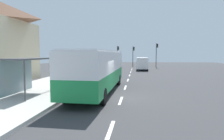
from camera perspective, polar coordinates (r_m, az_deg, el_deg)
The scene contains 21 objects.
ground_plane at distance 27.61m, azimuth 4.52°, elevation -1.60°, with size 56.00×92.00×0.04m, color #38383A.
sidewalk_platform at distance 17.45m, azimuth -19.04°, elevation -5.10°, with size 6.20×30.00×0.18m, color beige.
lane_stripe_seg_0 at distance 8.05m, azimuth -0.52°, elevation -16.90°, with size 0.16×2.20×0.01m, color silver.
lane_stripe_seg_1 at distance 12.81m, azimuth 2.50°, elevation -8.72°, with size 0.16×2.20×0.01m, color silver.
lane_stripe_seg_2 at distance 17.70m, azimuth 3.82°, elevation -5.00°, with size 0.16×2.20×0.01m, color silver.
lane_stripe_seg_3 at distance 22.64m, azimuth 4.56°, elevation -2.90°, with size 0.16×2.20×0.01m, color silver.
lane_stripe_seg_4 at distance 27.60m, azimuth 5.03°, elevation -1.55°, with size 0.16×2.20×0.01m, color silver.
lane_stripe_seg_5 at distance 32.57m, azimuth 5.36°, elevation -0.61°, with size 0.16×2.20×0.01m, color silver.
lane_stripe_seg_6 at distance 37.55m, azimuth 5.60°, elevation 0.08°, with size 0.16×2.20×0.01m, color silver.
lane_stripe_seg_7 at distance 42.54m, azimuth 5.79°, elevation 0.60°, with size 0.16×2.20×0.01m, color silver.
bus at distance 15.29m, azimuth -4.04°, elevation 0.42°, with size 2.77×11.07×3.21m.
white_van at distance 36.97m, azimuth 8.62°, elevation 2.05°, with size 2.05×5.21×2.30m.
sedan_near at distance 46.10m, azimuth 8.46°, elevation 1.86°, with size 1.95×4.45×1.52m.
sedan_far at distance 52.83m, azimuth 8.29°, elevation 2.21°, with size 1.96×4.46×1.52m.
recycling_bin_red at distance 16.09m, azimuth -12.76°, elevation -3.73°, with size 0.52×0.52×0.95m, color red.
recycling_bin_yellow at distance 16.74m, azimuth -11.95°, elevation -3.40°, with size 0.52×0.52×0.95m, color yellow.
recycling_bin_blue at distance 17.40m, azimuth -11.19°, elevation -3.09°, with size 0.52×0.52×0.95m, color blue.
traffic_light_near_side at distance 44.66m, azimuth 12.66°, elevation 5.17°, with size 0.49×0.28×5.26m.
traffic_light_far_side at distance 45.46m, azimuth 1.67°, elevation 4.86°, with size 0.49×0.28×4.73m.
traffic_light_median at distance 46.06m, azimuth 6.12°, elevation 4.77°, with size 0.49×0.28×4.65m.
bus_shelter at distance 14.87m, azimuth -23.90°, elevation 0.90°, with size 1.80×4.00×2.50m.
Camera 1 is at (1.25, -13.42, 2.96)m, focal length 31.98 mm.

